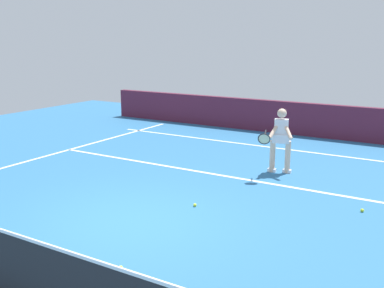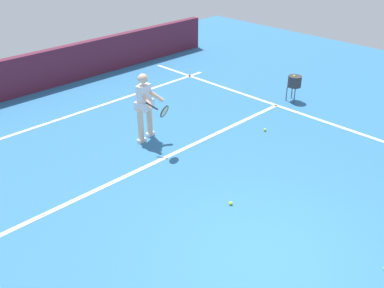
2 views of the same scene
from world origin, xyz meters
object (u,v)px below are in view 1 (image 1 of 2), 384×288
Objects in this scene: tennis_ball_far at (195,205)px; tennis_player at (280,138)px; tennis_ball_mid at (362,210)px; tennis_ball_near at (121,268)px.

tennis_player is at bearing -100.75° from tennis_ball_far.
tennis_player is 2.89m from tennis_ball_mid.
tennis_player is 3.17m from tennis_ball_far.
tennis_ball_near is 4.69m from tennis_ball_mid.
tennis_ball_mid is at bearing -121.32° from tennis_ball_near.
tennis_ball_far is at bearing 79.25° from tennis_player.
tennis_ball_mid is at bearing -154.12° from tennis_ball_far.
tennis_ball_far is (0.37, -2.65, 0.00)m from tennis_ball_near.
tennis_ball_mid is at bearing 143.69° from tennis_player.
tennis_ball_mid and tennis_ball_far have the same top height.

